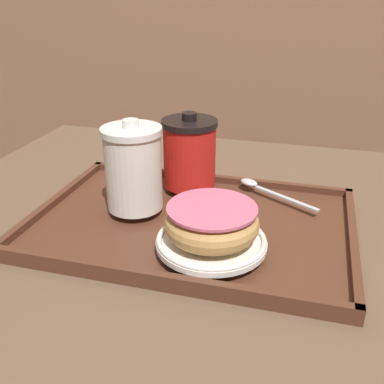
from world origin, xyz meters
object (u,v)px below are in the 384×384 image
(coffee_cup_front, at_px, (133,168))
(coffee_cup_rear, at_px, (190,153))
(donut_chocolate_glazed, at_px, (212,222))
(spoon, at_px, (260,187))

(coffee_cup_front, height_order, coffee_cup_rear, coffee_cup_front)
(coffee_cup_rear, xyz_separation_m, donut_chocolate_glazed, (0.09, -0.20, -0.02))
(donut_chocolate_glazed, bearing_deg, spoon, 78.61)
(coffee_cup_front, height_order, spoon, coffee_cup_front)
(coffee_cup_front, bearing_deg, spoon, 32.42)
(donut_chocolate_glazed, relative_size, spoon, 0.89)
(donut_chocolate_glazed, xyz_separation_m, spoon, (0.04, 0.21, -0.03))
(coffee_cup_front, relative_size, spoon, 1.00)
(donut_chocolate_glazed, distance_m, spoon, 0.21)
(coffee_cup_front, distance_m, spoon, 0.24)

